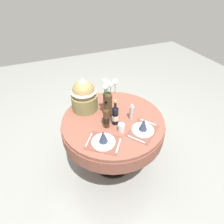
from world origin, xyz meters
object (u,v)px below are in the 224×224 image
dining_table (113,127)px  flower_vase (108,99)px  pepper_mill (132,112)px  place_setting_right (143,127)px  wine_bottle_centre (115,115)px  place_setting_left (103,140)px  gift_tub_back_left (84,93)px  tumbler_near_right (121,128)px  wine_bottle_left (106,118)px

dining_table → flower_vase: flower_vase is taller
flower_vase → pepper_mill: flower_vase is taller
pepper_mill → place_setting_right: bearing=-84.8°
wine_bottle_centre → place_setting_right: bearing=-44.8°
dining_table → wine_bottle_centre: bearing=-95.5°
dining_table → place_setting_right: 0.42m
place_setting_left → gift_tub_back_left: bearing=90.5°
place_setting_left → pepper_mill: 0.49m
dining_table → place_setting_right: bearing=-54.2°
place_setting_right → wine_bottle_centre: 0.33m
place_setting_right → dining_table: bearing=125.8°
wine_bottle_centre → gift_tub_back_left: size_ratio=0.74×
flower_vase → tumbler_near_right: (0.03, -0.32, -0.18)m
dining_table → gift_tub_back_left: bearing=126.7°
flower_vase → place_setting_right: bearing=-59.1°
dining_table → flower_vase: (-0.02, 0.10, 0.36)m
flower_vase → gift_tub_back_left: size_ratio=1.11×
flower_vase → wine_bottle_centre: size_ratio=1.50×
dining_table → pepper_mill: pepper_mill is taller
place_setting_left → wine_bottle_centre: 0.33m
wine_bottle_left → gift_tub_back_left: 0.44m
place_setting_left → gift_tub_back_left: 0.65m
dining_table → place_setting_left: place_setting_left is taller
place_setting_left → pepper_mill: size_ratio=2.11×
place_setting_left → place_setting_right: bearing=0.4°
tumbler_near_right → place_setting_right: bearing=-21.3°
place_setting_right → wine_bottle_left: bearing=147.4°
flower_vase → wine_bottle_centre: (0.01, -0.18, -0.11)m
wine_bottle_left → pepper_mill: size_ratio=1.61×
pepper_mill → gift_tub_back_left: 0.60m
pepper_mill → place_setting_left: bearing=-151.3°
flower_vase → gift_tub_back_left: (-0.22, 0.22, -0.01)m
wine_bottle_centre → pepper_mill: size_ratio=1.54×
place_setting_right → wine_bottle_left: 0.40m
dining_table → wine_bottle_left: 0.30m
place_setting_left → flower_vase: bearing=62.4°
dining_table → wine_bottle_left: size_ratio=3.71×
place_setting_left → pepper_mill: bearing=28.7°
tumbler_near_right → gift_tub_back_left: 0.61m
flower_vase → tumbler_near_right: flower_vase is taller
dining_table → pepper_mill: bearing=-19.7°
place_setting_right → flower_vase: 0.50m
flower_vase → gift_tub_back_left: flower_vase is taller
place_setting_right → wine_bottle_centre: bearing=135.2°
place_setting_left → tumbler_near_right: place_setting_left is taller
tumbler_near_right → gift_tub_back_left: size_ratio=0.23×
tumbler_near_right → pepper_mill: bearing=37.6°
wine_bottle_left → flower_vase: bearing=63.2°
place_setting_left → place_setting_right: same height
dining_table → gift_tub_back_left: size_ratio=2.88×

